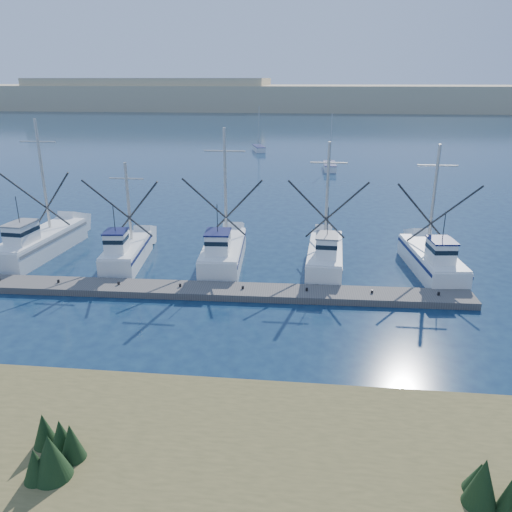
# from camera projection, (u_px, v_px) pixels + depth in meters

# --- Properties ---
(ground) EXTENTS (500.00, 500.00, 0.00)m
(ground) POSITION_uv_depth(u_px,v_px,m) (307.00, 354.00, 24.68)
(ground) COLOR #0D1F3A
(ground) RESTS_ON ground
(shore_bank) EXTENTS (40.00, 10.00, 1.60)m
(shore_bank) POSITION_uv_depth(u_px,v_px,m) (52.00, 481.00, 15.86)
(shore_bank) COLOR #4C422D
(shore_bank) RESTS_ON ground
(floating_dock) EXTENTS (32.47, 2.96, 0.43)m
(floating_dock) POSITION_uv_depth(u_px,v_px,m) (211.00, 291.00, 31.53)
(floating_dock) COLOR #595550
(floating_dock) RESTS_ON ground
(dune_ridge) EXTENTS (360.00, 60.00, 10.00)m
(dune_ridge) POSITION_uv_depth(u_px,v_px,m) (313.00, 97.00, 219.63)
(dune_ridge) COLOR tan
(dune_ridge) RESTS_ON ground
(trawler_fleet) EXTENTS (32.37, 9.48, 10.10)m
(trawler_fleet) POSITION_uv_depth(u_px,v_px,m) (217.00, 252.00, 36.25)
(trawler_fleet) COLOR white
(trawler_fleet) RESTS_ON ground
(sailboat_near) EXTENTS (1.82, 5.75, 8.10)m
(sailboat_near) POSITION_uv_depth(u_px,v_px,m) (330.00, 166.00, 74.28)
(sailboat_near) COLOR white
(sailboat_near) RESTS_ON ground
(sailboat_far) EXTENTS (2.95, 5.28, 8.10)m
(sailboat_far) POSITION_uv_depth(u_px,v_px,m) (259.00, 149.00, 93.21)
(sailboat_far) COLOR white
(sailboat_far) RESTS_ON ground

